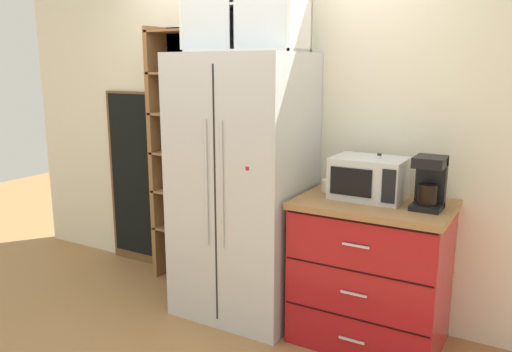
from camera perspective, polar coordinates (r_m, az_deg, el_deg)
ground_plane at (r=3.87m, az=-1.36°, el=-14.59°), size 10.72×10.72×0.00m
wall_back_cream at (r=3.83m, az=1.67°, el=5.15°), size 5.02×0.10×2.55m
refrigerator at (r=3.56m, az=-1.40°, el=-1.27°), size 0.86×0.71×1.83m
pantry_shelf_column at (r=4.17m, az=-7.85°, el=2.34°), size 0.54×0.28×2.05m
counter_cabinet at (r=3.37m, az=12.73°, el=-10.41°), size 0.93×0.65×0.93m
microwave at (r=3.25m, az=12.51°, el=-0.22°), size 0.44×0.33×0.26m
coffee_maker at (r=3.12m, az=18.86°, el=-0.65°), size 0.17×0.20×0.31m
mug_cream at (r=3.39m, az=8.03°, el=-1.09°), size 0.11×0.08×0.08m
bottle_clear at (r=3.24m, az=13.50°, el=-0.34°), size 0.06×0.06×0.29m
upper_cabinet at (r=3.52m, az=-1.09°, el=18.48°), size 0.83×0.32×0.60m
chalkboard_menu at (r=4.62m, az=-13.23°, el=-0.28°), size 0.60×0.04×1.53m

